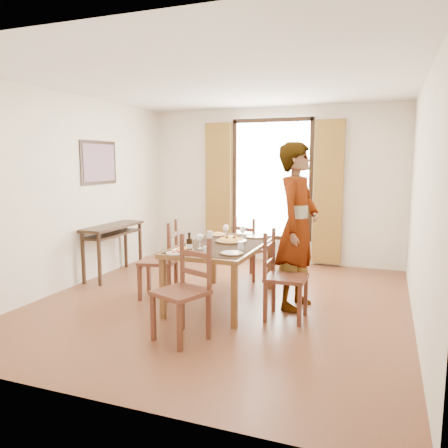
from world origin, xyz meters
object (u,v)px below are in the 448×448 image
(dining_table, at_px, (222,249))
(pasta_platter, at_px, (231,238))
(console_table, at_px, (113,232))
(man, at_px, (297,226))

(dining_table, bearing_deg, pasta_platter, 64.76)
(console_table, xyz_separation_m, dining_table, (2.04, -0.62, 0.01))
(console_table, height_order, man, man)
(dining_table, xyz_separation_m, pasta_platter, (0.06, 0.13, 0.12))
(console_table, height_order, pasta_platter, pasta_platter)
(console_table, distance_m, man, 2.99)
(dining_table, height_order, pasta_platter, pasta_platter)
(console_table, distance_m, dining_table, 2.13)
(man, bearing_deg, dining_table, 110.20)
(pasta_platter, bearing_deg, dining_table, -115.24)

